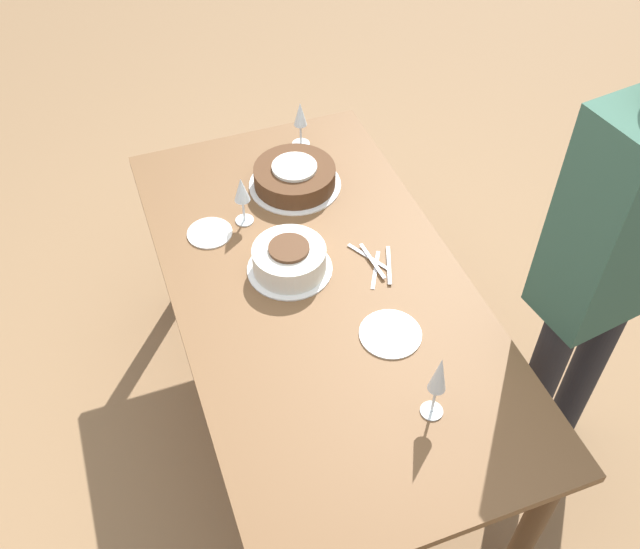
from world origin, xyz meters
name	(u,v)px	position (x,y,z in m)	size (l,w,h in m)	color
ground_plane	(320,415)	(0.00, 0.00, 0.00)	(12.00, 12.00, 0.00)	#8E6B47
dining_table	(320,306)	(0.00, 0.00, 0.66)	(1.74, 0.92, 0.76)	brown
cake_center_white	(289,259)	(0.10, 0.07, 0.81)	(0.28, 0.28, 0.10)	white
cake_front_chocolate	(295,177)	(0.49, -0.08, 0.80)	(0.34, 0.34, 0.09)	white
wine_glass_near	(242,192)	(0.37, 0.14, 0.89)	(0.06, 0.06, 0.19)	silver
wine_glass_far	(300,117)	(0.72, -0.19, 0.89)	(0.07, 0.07, 0.19)	silver
wine_glass_extra	(439,377)	(-0.54, -0.13, 0.92)	(0.06, 0.06, 0.24)	silver
dessert_plate_left	(390,334)	(-0.26, -0.13, 0.76)	(0.19, 0.19, 0.01)	white
dessert_plate_right	(210,233)	(0.35, 0.27, 0.76)	(0.15, 0.15, 0.01)	white
fork_pile	(376,263)	(0.02, -0.20, 0.77)	(0.22, 0.13, 0.01)	silver
person_cutting	(617,251)	(-0.39, -0.75, 1.02)	(0.27, 0.43, 1.69)	#232328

